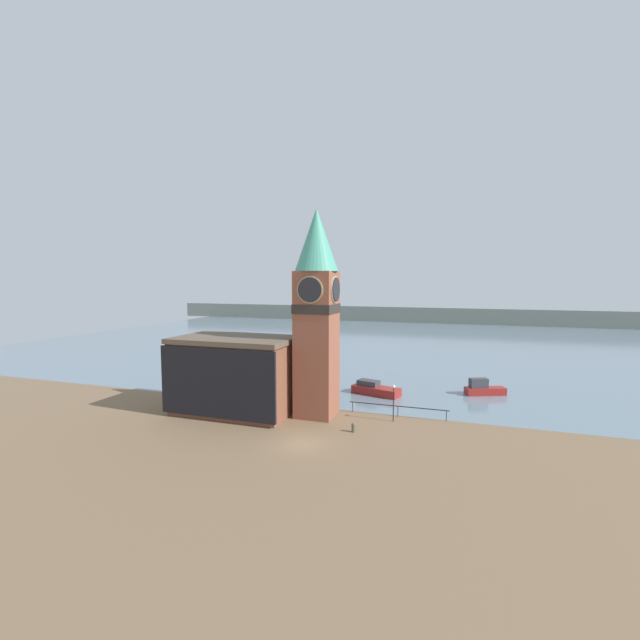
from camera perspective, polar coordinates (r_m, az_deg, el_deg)
ground_plane at (r=37.30m, az=-2.40°, el=-16.16°), size 160.00×160.00×0.00m
water at (r=104.17m, az=11.64°, el=-2.38°), size 160.00×120.00×0.00m
far_shoreline at (r=143.49m, az=13.63°, el=0.65°), size 180.00×3.00×5.00m
pier_railing at (r=44.53m, az=10.35°, el=-11.36°), size 9.98×0.08×1.09m
clock_tower at (r=42.37m, az=-0.45°, el=1.69°), size 4.29×4.29×20.67m
pier_building at (r=45.53m, az=-11.21°, el=-7.12°), size 12.44×7.67×7.84m
boat_near at (r=52.39m, az=7.31°, el=-9.15°), size 6.07×3.52×1.62m
boat_far at (r=55.39m, az=20.95°, el=-8.56°), size 4.90×3.15×1.99m
mooring_bollard_near at (r=39.84m, az=4.48°, el=-14.03°), size 0.36×0.36×0.87m
lamp_post at (r=42.53m, az=9.79°, el=-9.91°), size 0.32×0.32×3.59m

